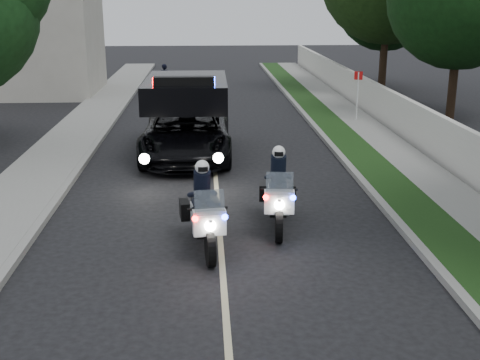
{
  "coord_description": "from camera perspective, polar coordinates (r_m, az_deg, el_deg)",
  "views": [
    {
      "loc": [
        -0.3,
        -8.08,
        5.06
      ],
      "look_at": [
        0.5,
        5.58,
        1.0
      ],
      "focal_mm": 46.34,
      "sensor_mm": 36.0,
      "label": 1
    }
  ],
  "objects": [
    {
      "name": "police_moto_right",
      "position": [
        14.27,
        3.48,
        -4.27
      ],
      "size": [
        0.97,
        2.26,
        1.87
      ],
      "primitive_type": null,
      "rotation": [
        0.0,
        0.0,
        -0.09
      ],
      "color": "silver",
      "rests_on": "ground"
    },
    {
      "name": "tree_left_far",
      "position": [
        36.68,
        -17.63,
        7.84
      ],
      "size": [
        5.26,
        5.26,
        8.62
      ],
      "primitive_type": null,
      "rotation": [
        0.0,
        0.0,
        0.02
      ],
      "color": "black",
      "rests_on": "ground"
    },
    {
      "name": "property_wall",
      "position": [
        20.01,
        18.48,
        3.23
      ],
      "size": [
        0.22,
        60.0,
        1.5
      ],
      "primitive_type": "cube",
      "color": "beige",
      "rests_on": "ground"
    },
    {
      "name": "sign_post",
      "position": [
        26.29,
        10.62,
        5.15
      ],
      "size": [
        0.42,
        0.42,
        2.22
      ],
      "primitive_type": null,
      "rotation": [
        0.0,
        0.0,
        -0.24
      ],
      "color": "#AB0C14",
      "rests_on": "ground"
    },
    {
      "name": "lane_marking",
      "position": [
        18.78,
        -2.31,
        0.9
      ],
      "size": [
        0.12,
        50.0,
        0.01
      ],
      "primitive_type": "cube",
      "color": "#BFB78C",
      "rests_on": "ground"
    },
    {
      "name": "sidewalk_right",
      "position": [
        19.82,
        15.61,
        1.35
      ],
      "size": [
        1.4,
        60.0,
        0.16
      ],
      "primitive_type": "cube",
      "color": "gray",
      "rests_on": "ground"
    },
    {
      "name": "curb_left",
      "position": [
        19.14,
        -14.68,
        0.88
      ],
      "size": [
        0.2,
        60.0,
        0.15
      ],
      "primitive_type": "cube",
      "color": "gray",
      "rests_on": "ground"
    },
    {
      "name": "tree_right_d",
      "position": [
        34.86,
        12.89,
        7.78
      ],
      "size": [
        9.3,
        9.3,
        12.06
      ],
      "primitive_type": null,
      "rotation": [
        0.0,
        0.0,
        -0.36
      ],
      "color": "#1E3D14",
      "rests_on": "ground"
    },
    {
      "name": "grass_verge",
      "position": [
        19.44,
        11.98,
        1.31
      ],
      "size": [
        1.2,
        60.0,
        0.16
      ],
      "primitive_type": "cube",
      "color": "#193814",
      "rests_on": "ground"
    },
    {
      "name": "police_moto_left",
      "position": [
        13.1,
        -3.29,
        -6.23
      ],
      "size": [
        1.03,
        2.28,
        1.87
      ],
      "primitive_type": null,
      "rotation": [
        0.0,
        0.0,
        0.12
      ],
      "color": "silver",
      "rests_on": "ground"
    },
    {
      "name": "curb_right",
      "position": [
        19.27,
        9.97,
        1.28
      ],
      "size": [
        0.2,
        60.0,
        0.15
      ],
      "primitive_type": "cube",
      "color": "gray",
      "rests_on": "ground"
    },
    {
      "name": "tree_right_c",
      "position": [
        27.96,
        18.71,
        5.23
      ],
      "size": [
        7.48,
        7.48,
        9.91
      ],
      "primitive_type": null,
      "rotation": [
        0.0,
        0.0,
        0.31
      ],
      "color": "#113410",
      "rests_on": "ground"
    },
    {
      "name": "bicycle",
      "position": [
        33.02,
        -6.91,
        7.6
      ],
      "size": [
        0.69,
        1.87,
        0.97
      ],
      "primitive_type": "imported",
      "rotation": [
        0.0,
        0.0,
        -0.02
      ],
      "color": "black",
      "rests_on": "ground"
    },
    {
      "name": "sidewalk_left",
      "position": [
        19.39,
        -17.87,
        0.82
      ],
      "size": [
        2.0,
        60.0,
        0.16
      ],
      "primitive_type": "cube",
      "color": "gray",
      "rests_on": "ground"
    },
    {
      "name": "tree_right_e",
      "position": [
        37.2,
        12.84,
        8.31
      ],
      "size": [
        5.85,
        5.85,
        9.63
      ],
      "primitive_type": null,
      "rotation": [
        0.0,
        0.0,
        0.01
      ],
      "color": "#103410",
      "rests_on": "ground"
    },
    {
      "name": "police_suv",
      "position": [
        20.51,
        -4.86,
        2.18
      ],
      "size": [
        2.9,
        6.12,
        2.96
      ],
      "primitive_type": "imported",
      "rotation": [
        0.0,
        0.0,
        -0.01
      ],
      "color": "black",
      "rests_on": "ground"
    },
    {
      "name": "building_far",
      "position": [
        35.47,
        -19.75,
        13.08
      ],
      "size": [
        8.0,
        6.0,
        7.0
      ],
      "primitive_type": "cube",
      "color": "#A8A396",
      "rests_on": "ground"
    },
    {
      "name": "cyclist",
      "position": [
        33.02,
        -6.91,
        7.6
      ],
      "size": [
        0.57,
        0.41,
        1.52
      ],
      "primitive_type": "imported",
      "rotation": [
        0.0,
        0.0,
        3.22
      ],
      "color": "black",
      "rests_on": "ground"
    },
    {
      "name": "ground",
      "position": [
        9.54,
        -1.06,
        -15.51
      ],
      "size": [
        120.0,
        120.0,
        0.0
      ],
      "primitive_type": "plane",
      "color": "black",
      "rests_on": "ground"
    }
  ]
}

